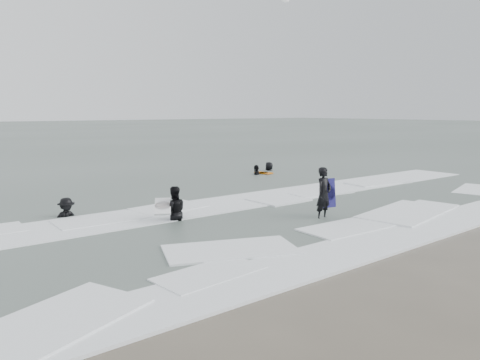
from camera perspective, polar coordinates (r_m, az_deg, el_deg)
ground at (r=13.31m, az=13.42°, el=-7.20°), size 320.00×320.00×0.00m
surfer_centre at (r=15.64m, az=10.10°, el=-4.76°), size 0.68×0.49×1.75m
surfer_wading at (r=15.27m, az=-8.02°, el=-5.03°), size 0.99×0.88×1.70m
surfer_breaker at (r=16.57m, az=-20.36°, el=-4.42°), size 1.02×0.60×1.55m
surfer_right_near at (r=25.83m, az=2.01°, el=0.57°), size 0.99×1.04×1.73m
surfer_right_far at (r=27.63m, az=3.57°, el=1.07°), size 0.99×0.90×1.70m
surf_foam at (r=15.80m, az=2.90°, el=-4.35°), size 30.03×9.06×0.09m
bodyboards at (r=18.79m, az=1.76°, el=-0.86°), size 10.74×10.06×1.25m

